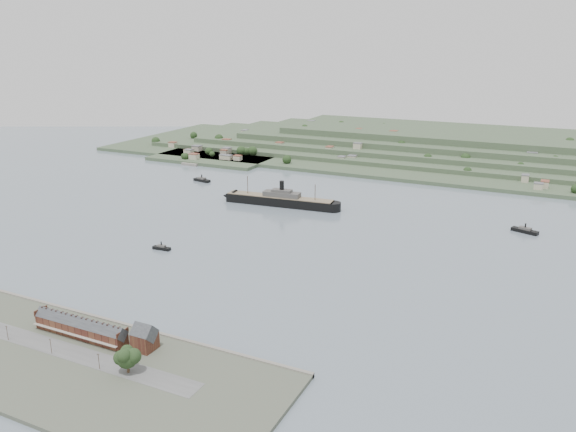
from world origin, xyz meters
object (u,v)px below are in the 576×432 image
at_px(terrace_row, 81,327).
at_px(gabled_building, 145,338).
at_px(fig_tree, 127,357).
at_px(tugboat, 162,248).
at_px(steamship, 277,200).

bearing_deg(terrace_row, gabled_building, 6.12).
bearing_deg(fig_tree, tugboat, 122.66).
distance_m(terrace_row, fig_tree, 46.96).
distance_m(steamship, tugboat, 142.36).
relative_size(terrace_row, steamship, 0.48).
distance_m(terrace_row, tugboat, 129.57).
relative_size(terrace_row, fig_tree, 4.23).
relative_size(gabled_building, tugboat, 1.00).
height_order(terrace_row, gabled_building, gabled_building).
distance_m(steamship, fig_tree, 285.46).
bearing_deg(fig_tree, gabled_building, 108.33).
bearing_deg(tugboat, terrace_row, -70.08).
height_order(gabled_building, fig_tree, gabled_building).
xyz_separation_m(gabled_building, tugboat, (-81.61, 117.69, -6.67)).
bearing_deg(tugboat, fig_tree, -57.34).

